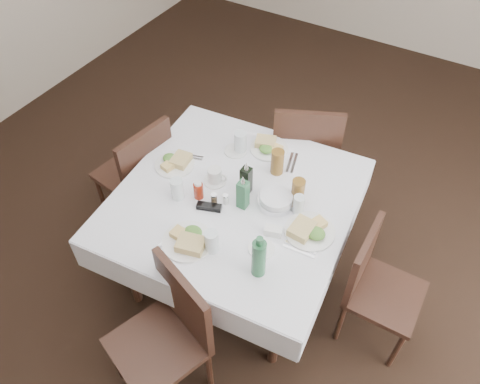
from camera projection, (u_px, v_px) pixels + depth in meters
The scene contains 33 objects.
ground_plane at pixel (266, 277), 3.28m from camera, with size 7.00×7.00×0.00m, color black.
room_shell at pixel (282, 62), 2.02m from camera, with size 6.04×7.04×2.80m.
dining_table at pixel (234, 206), 2.82m from camera, with size 1.48×1.48×0.76m.
chair_north at pixel (304, 150), 3.36m from camera, with size 0.61×0.61×0.98m.
chair_south at pixel (170, 330), 2.45m from camera, with size 0.56×0.56×0.93m.
chair_east at pixel (374, 282), 2.69m from camera, with size 0.41×0.41×0.85m.
chair_west at pixel (140, 171), 3.25m from camera, with size 0.50×0.50×0.93m.
meal_north at pixel (268, 147), 3.04m from camera, with size 0.25×0.25×0.05m.
meal_south at pixel (189, 240), 2.52m from camera, with size 0.28×0.28×0.06m.
meal_east at pixel (309, 230), 2.57m from camera, with size 0.28×0.28×0.06m.
meal_west at pixel (175, 162), 2.94m from camera, with size 0.25×0.25×0.06m.
side_plate_a at pixel (235, 151), 3.04m from camera, with size 0.15×0.15×0.01m.
side_plate_b at pixel (261, 248), 2.51m from camera, with size 0.14×0.14×0.01m.
water_n at pixel (240, 142), 2.99m from camera, with size 0.08×0.08×0.15m.
water_s at pixel (212, 241), 2.46m from camera, with size 0.07×0.07×0.14m.
water_e at pixel (299, 204), 2.65m from camera, with size 0.06×0.06×0.12m.
water_w at pixel (177, 189), 2.72m from camera, with size 0.07×0.07×0.14m.
iced_tea_a at pixel (277, 162), 2.85m from camera, with size 0.08×0.08×0.17m.
iced_tea_b at pixel (298, 191), 2.69m from camera, with size 0.08×0.08×0.16m.
bread_basket at pixel (276, 200), 2.71m from camera, with size 0.21×0.21×0.07m.
oil_cruet_dark at pixel (246, 179), 2.72m from camera, with size 0.06×0.06×0.24m.
oil_cruet_green at pixel (243, 193), 2.65m from camera, with size 0.06×0.06×0.24m.
ketchup_bottle at pixel (198, 190), 2.73m from camera, with size 0.06×0.06×0.12m.
salt_shaker at pixel (226, 199), 2.71m from camera, with size 0.03×0.03×0.07m.
pepper_shaker at pixel (214, 199), 2.70m from camera, with size 0.04×0.04×0.08m.
coffee_mug at pixel (215, 176), 2.82m from camera, with size 0.15×0.14×0.10m.
sunglasses at pixel (209, 207), 2.70m from camera, with size 0.15×0.09×0.03m.
green_bottle at pixel (259, 258), 2.32m from camera, with size 0.07×0.07×0.28m.
sugar_caddy at pixel (273, 231), 2.56m from camera, with size 0.11×0.08×0.05m.
cutlery_n at pixel (292, 163), 2.96m from camera, with size 0.09×0.19×0.01m.
cutlery_s at pixel (169, 239), 2.55m from camera, with size 0.06×0.19×0.01m.
cutlery_e at pixel (300, 249), 2.51m from camera, with size 0.19×0.06×0.01m.
cutlery_w at pixel (191, 157), 3.00m from camera, with size 0.16×0.09×0.01m.
Camera 1 is at (0.75, -1.63, 2.81)m, focal length 35.00 mm.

